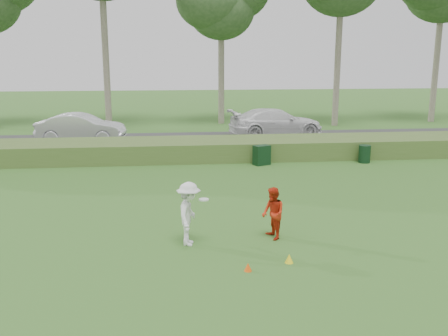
{
  "coord_description": "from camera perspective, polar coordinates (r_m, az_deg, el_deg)",
  "views": [
    {
      "loc": [
        -1.73,
        -12.13,
        5.01
      ],
      "look_at": [
        0.0,
        4.0,
        1.3
      ],
      "focal_mm": 40.0,
      "sensor_mm": 36.0,
      "label": 1
    }
  ],
  "objects": [
    {
      "name": "trash_bin",
      "position": [
        24.46,
        15.76,
        1.56
      ],
      "size": [
        0.59,
        0.59,
        0.83
      ],
      "primitive_type": "cylinder",
      "rotation": [
        0.0,
        0.0,
        0.06
      ],
      "color": "black",
      "rests_on": "ground"
    },
    {
      "name": "player_red",
      "position": [
        13.85,
        5.62,
        -5.2
      ],
      "size": [
        0.69,
        0.81,
        1.46
      ],
      "primitive_type": "imported",
      "rotation": [
        0.0,
        0.0,
        -1.35
      ],
      "color": "red",
      "rests_on": "ground"
    },
    {
      "name": "player_white",
      "position": [
        13.36,
        -4.03,
        -5.24
      ],
      "size": [
        0.96,
        1.22,
        1.72
      ],
      "rotation": [
        0.0,
        0.0,
        1.37
      ],
      "color": "white",
      "rests_on": "ground"
    },
    {
      "name": "car_mid",
      "position": [
        29.94,
        -16.01,
        4.44
      ],
      "size": [
        5.11,
        2.23,
        1.63
      ],
      "primitive_type": "imported",
      "rotation": [
        0.0,
        0.0,
        1.47
      ],
      "color": "silver",
      "rests_on": "park_road"
    },
    {
      "name": "cone_orange",
      "position": [
        12.02,
        2.76,
        -11.23
      ],
      "size": [
        0.18,
        0.18,
        0.2
      ],
      "primitive_type": "cone",
      "color": "#F6550C",
      "rests_on": "ground"
    },
    {
      "name": "ground",
      "position": [
        13.24,
        1.87,
        -9.36
      ],
      "size": [
        120.0,
        120.0,
        0.0
      ],
      "primitive_type": "plane",
      "color": "#2C5F1F",
      "rests_on": "ground"
    },
    {
      "name": "reed_strip",
      "position": [
        24.62,
        -1.99,
        2.2
      ],
      "size": [
        80.0,
        3.0,
        0.9
      ],
      "primitive_type": "cube",
      "color": "#416127",
      "rests_on": "ground"
    },
    {
      "name": "park_road",
      "position": [
        29.61,
        -2.69,
        3.18
      ],
      "size": [
        80.0,
        6.0,
        0.06
      ],
      "primitive_type": "cube",
      "color": "#2D2D2D",
      "rests_on": "ground"
    },
    {
      "name": "utility_cabinet",
      "position": [
        23.1,
        4.33,
        1.48
      ],
      "size": [
        0.85,
        0.71,
        0.91
      ],
      "primitive_type": "cube",
      "rotation": [
        0.0,
        0.0,
        0.42
      ],
      "color": "black",
      "rests_on": "ground"
    },
    {
      "name": "cone_yellow",
      "position": [
        12.55,
        7.45,
        -10.21
      ],
      "size": [
        0.21,
        0.21,
        0.23
      ],
      "primitive_type": "cone",
      "color": "yellow",
      "rests_on": "ground"
    },
    {
      "name": "tree_4",
      "position": [
        37.0,
        -0.33,
        18.44
      ],
      "size": [
        6.24,
        6.24,
        11.5
      ],
      "color": "gray",
      "rests_on": "ground"
    },
    {
      "name": "car_right",
      "position": [
        31.03,
        5.96,
        5.21
      ],
      "size": [
        6.03,
        2.99,
        1.68
      ],
      "primitive_type": "imported",
      "rotation": [
        0.0,
        0.0,
        1.68
      ],
      "color": "silver",
      "rests_on": "park_road"
    }
  ]
}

